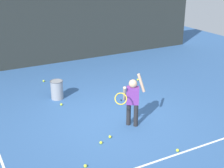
% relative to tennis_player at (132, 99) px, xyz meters
% --- Properties ---
extents(ground_plane, '(20.00, 20.00, 0.00)m').
position_rel_tennis_player_xyz_m(ground_plane, '(-0.25, 0.40, -0.73)').
color(ground_plane, '#335B93').
extents(court_line_baseline, '(9.00, 0.05, 0.00)m').
position_rel_tennis_player_xyz_m(court_line_baseline, '(-0.25, -1.54, -0.72)').
color(court_line_baseline, white).
rests_on(court_line_baseline, ground).
extents(back_fence_windscreen, '(13.58, 0.08, 3.36)m').
position_rel_tennis_player_xyz_m(back_fence_windscreen, '(-0.25, 5.91, 0.95)').
color(back_fence_windscreen, '#282D2B').
rests_on(back_fence_windscreen, ground).
extents(fence_post_2, '(0.09, 0.09, 3.51)m').
position_rel_tennis_player_xyz_m(fence_post_2, '(1.96, 5.97, 1.03)').
color(fence_post_2, slate).
rests_on(fence_post_2, ground).
extents(fence_post_3, '(0.09, 0.09, 3.51)m').
position_rel_tennis_player_xyz_m(fence_post_3, '(6.39, 5.97, 1.03)').
color(fence_post_3, slate).
rests_on(fence_post_3, ground).
extents(tennis_player, '(0.89, 0.53, 1.35)m').
position_rel_tennis_player_xyz_m(tennis_player, '(0.00, 0.00, 0.00)').
color(tennis_player, '#232326').
rests_on(tennis_player, ground).
extents(ball_hopper, '(0.38, 0.38, 0.56)m').
position_rel_tennis_player_xyz_m(ball_hopper, '(-1.07, 2.46, -0.44)').
color(ball_hopper, gray).
rests_on(ball_hopper, ground).
extents(tennis_ball_0, '(0.07, 0.07, 0.07)m').
position_rel_tennis_player_xyz_m(tennis_ball_0, '(-1.05, -0.41, -0.69)').
color(tennis_ball_0, '#CCE033').
rests_on(tennis_ball_0, ground).
extents(tennis_ball_1, '(0.07, 0.07, 0.07)m').
position_rel_tennis_player_xyz_m(tennis_ball_1, '(1.86, 2.62, -0.69)').
color(tennis_ball_1, '#CCE033').
rests_on(tennis_ball_1, ground).
extents(tennis_ball_2, '(0.07, 0.07, 0.07)m').
position_rel_tennis_player_xyz_m(tennis_ball_2, '(-1.01, 4.02, -0.69)').
color(tennis_ball_2, '#CCE033').
rests_on(tennis_ball_2, ground).
extents(tennis_ball_3, '(0.07, 0.07, 0.07)m').
position_rel_tennis_player_xyz_m(tennis_ball_3, '(-1.71, -1.04, -0.69)').
color(tennis_ball_3, '#CCE033').
rests_on(tennis_ball_3, ground).
extents(tennis_ball_4, '(0.07, 0.07, 0.07)m').
position_rel_tennis_player_xyz_m(tennis_ball_4, '(0.25, -1.46, -0.69)').
color(tennis_ball_4, '#CCE033').
rests_on(tennis_ball_4, ground).
extents(tennis_ball_5, '(0.07, 0.07, 0.07)m').
position_rel_tennis_player_xyz_m(tennis_ball_5, '(-0.75, -0.28, -0.69)').
color(tennis_ball_5, '#CCE033').
rests_on(tennis_ball_5, ground).
extents(tennis_ball_6, '(0.07, 0.07, 0.07)m').
position_rel_tennis_player_xyz_m(tennis_ball_6, '(-1.13, 1.94, -0.69)').
color(tennis_ball_6, '#CCE033').
rests_on(tennis_ball_6, ground).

